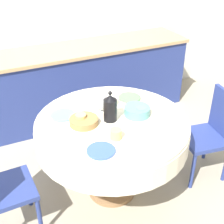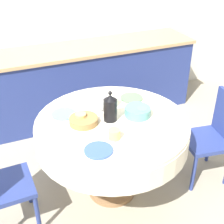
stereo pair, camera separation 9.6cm
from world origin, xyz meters
name	(u,v)px [view 2 (the right image)]	position (x,y,z in m)	size (l,w,h in m)	color
ground_plane	(112,190)	(0.00, 0.00, 0.00)	(12.00, 12.00, 0.00)	#9E937F
wall_back	(54,9)	(0.00, 1.78, 1.30)	(7.00, 0.05, 2.60)	silver
kitchen_counter	(67,85)	(0.00, 1.44, 0.46)	(3.24, 0.64, 0.91)	navy
dining_table	(112,133)	(0.00, 0.00, 0.65)	(1.27, 1.27, 0.77)	olive
chair_left	(214,133)	(0.96, -0.15, 0.48)	(0.46, 0.46, 0.87)	navy
plate_near_left	(99,150)	(-0.24, -0.34, 0.78)	(0.21, 0.21, 0.01)	#3856AD
cup_near_left	(114,134)	(-0.08, -0.24, 0.81)	(0.09, 0.09, 0.08)	#DBB766
plate_near_right	(163,124)	(0.36, -0.21, 0.78)	(0.21, 0.21, 0.01)	white
cup_near_right	(142,112)	(0.25, -0.04, 0.81)	(0.09, 0.09, 0.08)	#5BA39E
plate_far_left	(64,114)	(-0.34, 0.24, 0.78)	(0.21, 0.21, 0.01)	#60BCB7
cup_far_left	(81,118)	(-0.24, 0.07, 0.81)	(0.09, 0.09, 0.08)	#DBB766
plate_far_right	(131,98)	(0.31, 0.28, 0.78)	(0.21, 0.21, 0.01)	#5BA85B
cup_far_right	(113,101)	(0.11, 0.23, 0.81)	(0.09, 0.09, 0.08)	white
coffee_carafe	(110,108)	(-0.01, 0.01, 0.89)	(0.11, 0.11, 0.26)	black
teapot	(102,102)	(-0.01, 0.19, 0.85)	(0.18, 0.13, 0.18)	white
bread_basket	(84,121)	(-0.23, 0.05, 0.80)	(0.23, 0.23, 0.05)	olive
fruit_bowl	(138,112)	(0.23, -0.01, 0.81)	(0.22, 0.22, 0.08)	#569993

